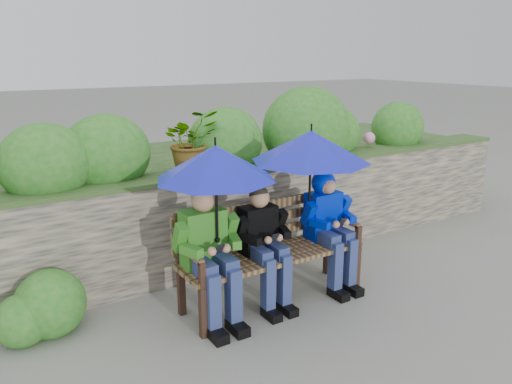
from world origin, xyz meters
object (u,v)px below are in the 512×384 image
boy_left (209,249)px  umbrella_left (216,163)px  park_bench (269,245)px  umbrella_right (311,146)px  boy_right (329,219)px  boy_middle (264,240)px

boy_left → umbrella_left: bearing=-11.8°
park_bench → umbrella_right: umbrella_right is taller
boy_left → boy_right: size_ratio=1.04×
park_bench → boy_middle: 0.15m
park_bench → umbrella_left: bearing=-170.2°
boy_right → boy_middle: bearing=-179.3°
boy_left → boy_middle: boy_left is taller
boy_left → boy_middle: bearing=0.9°
boy_right → umbrella_left: size_ratio=1.15×
boy_middle → park_bench: bearing=36.9°
park_bench → umbrella_left: size_ratio=1.76×
boy_middle → umbrella_left: bearing=-177.2°
park_bench → boy_right: 0.64m
park_bench → boy_left: boy_left is taller
park_bench → umbrella_right: bearing=-4.4°
boy_left → park_bench: bearing=7.4°
boy_middle → boy_left: bearing=-179.1°
park_bench → boy_left: bearing=-172.6°
umbrella_left → umbrella_right: umbrella_right is taller
boy_left → boy_right: bearing=0.8°
boy_middle → umbrella_right: (0.51, 0.04, 0.75)m
boy_left → umbrella_left: size_ratio=1.20×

